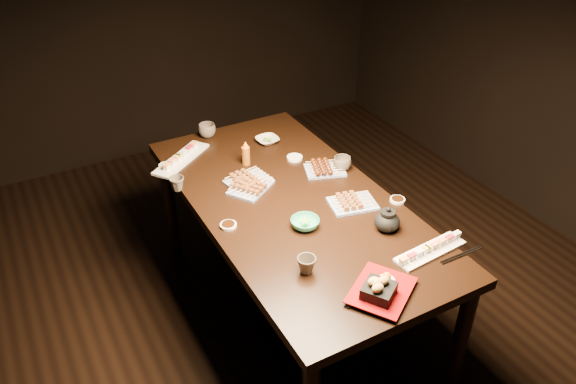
# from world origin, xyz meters

# --- Properties ---
(ground) EXTENTS (5.00, 5.00, 0.00)m
(ground) POSITION_xyz_m (0.00, 0.00, 0.00)
(ground) COLOR black
(ground) RESTS_ON ground
(dining_table) EXTENTS (1.19, 1.92, 0.75)m
(dining_table) POSITION_xyz_m (0.07, 0.31, 0.38)
(dining_table) COLOR black
(dining_table) RESTS_ON ground
(sushi_platter_near) EXTENTS (0.35, 0.12, 0.04)m
(sushi_platter_near) POSITION_xyz_m (0.39, -0.32, 0.77)
(sushi_platter_near) COLOR white
(sushi_platter_near) RESTS_ON dining_table
(sushi_platter_far) EXTENTS (0.39, 0.33, 0.05)m
(sushi_platter_far) POSITION_xyz_m (-0.28, 0.95, 0.77)
(sushi_platter_far) COLOR white
(sushi_platter_far) RESTS_ON dining_table
(yakitori_plate_center) EXTENTS (0.24, 0.19, 0.06)m
(yakitori_plate_center) POSITION_xyz_m (-0.05, 0.57, 0.78)
(yakitori_plate_center) COLOR #828EB6
(yakitori_plate_center) RESTS_ON dining_table
(yakitori_plate_right) EXTENTS (0.25, 0.20, 0.06)m
(yakitori_plate_right) POSITION_xyz_m (0.30, 0.14, 0.78)
(yakitori_plate_right) COLOR #828EB6
(yakitori_plate_right) RESTS_ON dining_table
(yakitori_plate_left) EXTENTS (0.27, 0.26, 0.06)m
(yakitori_plate_left) POSITION_xyz_m (-0.07, 0.51, 0.78)
(yakitori_plate_left) COLOR #828EB6
(yakitori_plate_left) RESTS_ON dining_table
(tsukune_plate) EXTENTS (0.24, 0.21, 0.05)m
(tsukune_plate) POSITION_xyz_m (0.35, 0.47, 0.78)
(tsukune_plate) COLOR #828EB6
(tsukune_plate) RESTS_ON dining_table
(edamame_bowl_green) EXTENTS (0.15, 0.15, 0.04)m
(edamame_bowl_green) POSITION_xyz_m (0.01, 0.10, 0.77)
(edamame_bowl_green) COLOR #349F6E
(edamame_bowl_green) RESTS_ON dining_table
(edamame_bowl_cream) EXTENTS (0.14, 0.14, 0.03)m
(edamame_bowl_cream) POSITION_xyz_m (0.23, 0.90, 0.77)
(edamame_bowl_cream) COLOR beige
(edamame_bowl_cream) RESTS_ON dining_table
(tempura_tray) EXTENTS (0.34, 0.32, 0.10)m
(tempura_tray) POSITION_xyz_m (0.05, -0.42, 0.80)
(tempura_tray) COLOR black
(tempura_tray) RESTS_ON dining_table
(teacup_near_left) EXTENTS (0.10, 0.10, 0.07)m
(teacup_near_left) POSITION_xyz_m (-0.14, -0.17, 0.79)
(teacup_near_left) COLOR #4D443B
(teacup_near_left) RESTS_ON dining_table
(teacup_mid_right) EXTENTS (0.10, 0.10, 0.07)m
(teacup_mid_right) POSITION_xyz_m (0.44, 0.44, 0.79)
(teacup_mid_right) COLOR #4D443B
(teacup_mid_right) RESTS_ON dining_table
(teacup_far_left) EXTENTS (0.09, 0.09, 0.07)m
(teacup_far_left) POSITION_xyz_m (-0.39, 0.68, 0.79)
(teacup_far_left) COLOR #4D443B
(teacup_far_left) RESTS_ON dining_table
(teacup_far_right) EXTENTS (0.13, 0.13, 0.08)m
(teacup_far_right) POSITION_xyz_m (-0.05, 1.14, 0.79)
(teacup_far_right) COLOR #4D443B
(teacup_far_right) RESTS_ON dining_table
(teapot) EXTENTS (0.18, 0.18, 0.12)m
(teapot) POSITION_xyz_m (0.33, -0.09, 0.81)
(teapot) COLOR black
(teapot) RESTS_ON dining_table
(condiment_bottle) EXTENTS (0.05, 0.05, 0.14)m
(condiment_bottle) POSITION_xyz_m (0.02, 0.74, 0.82)
(condiment_bottle) COLOR brown
(condiment_bottle) RESTS_ON dining_table
(sauce_dish_west) EXTENTS (0.10, 0.10, 0.01)m
(sauce_dish_west) POSITION_xyz_m (-0.29, 0.27, 0.76)
(sauce_dish_west) COLOR white
(sauce_dish_west) RESTS_ON dining_table
(sauce_dish_east) EXTENTS (0.12, 0.12, 0.02)m
(sauce_dish_east) POSITION_xyz_m (0.28, 0.66, 0.76)
(sauce_dish_east) COLOR white
(sauce_dish_east) RESTS_ON dining_table
(sauce_dish_se) EXTENTS (0.10, 0.10, 0.01)m
(sauce_dish_se) POSITION_xyz_m (0.52, 0.06, 0.76)
(sauce_dish_se) COLOR white
(sauce_dish_se) RESTS_ON dining_table
(sauce_dish_nw) EXTENTS (0.09, 0.09, 0.01)m
(sauce_dish_nw) POSITION_xyz_m (-0.37, 0.93, 0.76)
(sauce_dish_nw) COLOR white
(sauce_dish_nw) RESTS_ON dining_table
(chopsticks_near) EXTENTS (0.23, 0.12, 0.01)m
(chopsticks_near) POSITION_xyz_m (-0.00, -0.37, 0.75)
(chopsticks_near) COLOR black
(chopsticks_near) RESTS_ON dining_table
(chopsticks_se) EXTENTS (0.22, 0.02, 0.01)m
(chopsticks_se) POSITION_xyz_m (0.49, -0.40, 0.75)
(chopsticks_se) COLOR black
(chopsticks_se) RESTS_ON dining_table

